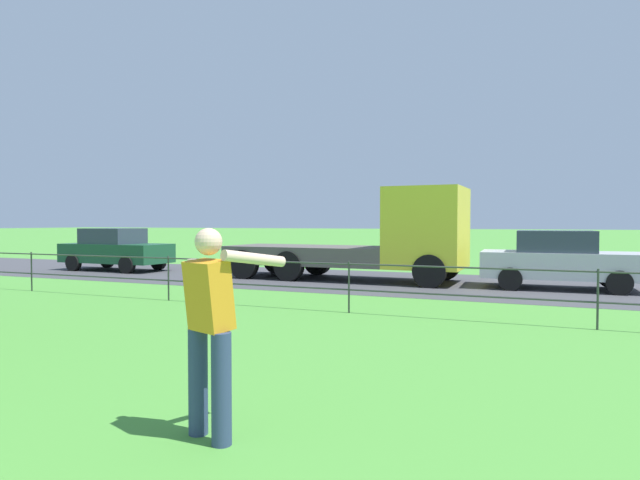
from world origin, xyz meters
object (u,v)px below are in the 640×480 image
object	(u,v)px
person_thrower	(210,325)
flatbed_truck_far_right	(378,240)
car_silver_right	(560,260)
car_dark_green_far_left	(116,249)

from	to	relation	value
person_thrower	flatbed_truck_far_right	distance (m)	12.08
person_thrower	car_silver_right	size ratio (longest dim) A/B	0.42
car_dark_green_far_left	flatbed_truck_far_right	xyz separation A→B (m)	(9.88, 0.24, 0.44)
car_dark_green_far_left	car_silver_right	distance (m)	14.86
person_thrower	car_silver_right	bearing A→B (deg)	76.61
flatbed_truck_far_right	car_silver_right	bearing A→B (deg)	-0.33
person_thrower	car_silver_right	xyz separation A→B (m)	(2.82, 11.86, -0.15)
flatbed_truck_far_right	car_dark_green_far_left	bearing A→B (deg)	-178.59
car_dark_green_far_left	car_silver_right	world-z (taller)	same
person_thrower	car_silver_right	world-z (taller)	person_thrower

